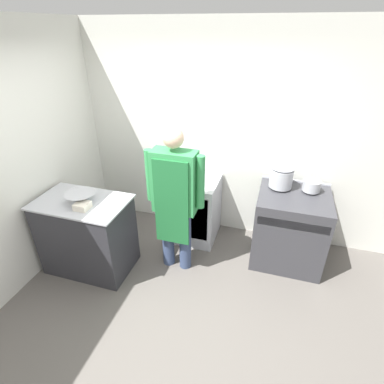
{
  "coord_description": "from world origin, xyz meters",
  "views": [
    {
      "loc": [
        0.91,
        -1.85,
        2.59
      ],
      "look_at": [
        0.05,
        0.96,
        0.95
      ],
      "focal_mm": 28.0,
      "sensor_mm": 36.0,
      "label": 1
    }
  ],
  "objects": [
    {
      "name": "ground_plane",
      "position": [
        0.0,
        0.0,
        0.0
      ],
      "size": [
        14.0,
        14.0,
        0.0
      ],
      "primitive_type": "plane",
      "color": "#5B5651"
    },
    {
      "name": "fridge_unit",
      "position": [
        -0.08,
        1.42,
        0.43
      ],
      "size": [
        0.67,
        0.61,
        0.86
      ],
      "color": "silver",
      "rests_on": "ground_plane"
    },
    {
      "name": "mixing_bowl",
      "position": [
        -1.05,
        0.46,
        0.97
      ],
      "size": [
        0.32,
        0.32,
        0.11
      ],
      "color": "#B2B5BC",
      "rests_on": "prep_counter"
    },
    {
      "name": "sauce_pot",
      "position": [
        1.34,
        1.45,
        0.98
      ],
      "size": [
        0.2,
        0.2,
        0.13
      ],
      "color": "#B2B5BC",
      "rests_on": "stove"
    },
    {
      "name": "prep_counter",
      "position": [
        -1.07,
        0.48,
        0.46
      ],
      "size": [
        1.02,
        0.63,
        0.91
      ],
      "color": "#2D2D33",
      "rests_on": "ground_plane"
    },
    {
      "name": "plastic_tub",
      "position": [
        -0.96,
        0.35,
        0.95
      ],
      "size": [
        0.14,
        0.14,
        0.07
      ],
      "color": "silver",
      "rests_on": "prep_counter"
    },
    {
      "name": "stove",
      "position": [
        1.17,
        1.32,
        0.45
      ],
      "size": [
        0.81,
        0.76,
        0.92
      ],
      "color": "#38383D",
      "rests_on": "ground_plane"
    },
    {
      "name": "wall_left",
      "position": [
        -1.65,
        1.0,
        1.35
      ],
      "size": [
        0.05,
        8.0,
        2.7
      ],
      "color": "silver",
      "rests_on": "ground_plane"
    },
    {
      "name": "stock_pot",
      "position": [
        0.99,
        1.45,
        1.05
      ],
      "size": [
        0.27,
        0.27,
        0.27
      ],
      "color": "#B2B5BC",
      "rests_on": "stove"
    },
    {
      "name": "person_cook",
      "position": [
        -0.09,
        0.78,
        0.99
      ],
      "size": [
        0.66,
        0.24,
        1.73
      ],
      "color": "#38476B",
      "rests_on": "ground_plane"
    },
    {
      "name": "wall_back",
      "position": [
        0.0,
        1.77,
        1.35
      ],
      "size": [
        8.0,
        0.05,
        2.7
      ],
      "color": "silver",
      "rests_on": "ground_plane"
    }
  ]
}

